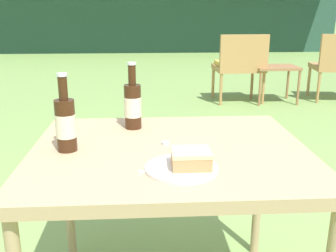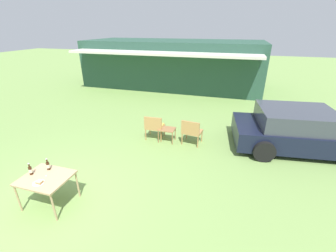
{
  "view_description": "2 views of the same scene",
  "coord_description": "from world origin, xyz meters",
  "px_view_note": "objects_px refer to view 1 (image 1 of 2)",
  "views": [
    {
      "loc": [
        -0.08,
        -1.28,
        1.16
      ],
      "look_at": [
        0.0,
        0.1,
        0.73
      ],
      "focal_mm": 42.0,
      "sensor_mm": 36.0,
      "label": 1
    },
    {
      "loc": [
        3.49,
        -2.87,
        3.5
      ],
      "look_at": [
        1.8,
        2.72,
        0.9
      ],
      "focal_mm": 24.0,
      "sensor_mm": 36.0,
      "label": 2
    }
  ],
  "objects_px": {
    "garden_side_table": "(276,71)",
    "patio_table": "(170,164)",
    "cake_on_plate": "(187,163)",
    "cola_bottle_near": "(133,105)",
    "wicker_chair_cushioned": "(240,63)",
    "cola_bottle_far": "(66,123)"
  },
  "relations": [
    {
      "from": "wicker_chair_cushioned",
      "to": "cake_on_plate",
      "type": "xyz_separation_m",
      "value": [
        -1.05,
        -3.7,
        0.22
      ]
    },
    {
      "from": "patio_table",
      "to": "cola_bottle_far",
      "type": "bearing_deg",
      "value": 179.63
    },
    {
      "from": "garden_side_table",
      "to": "cola_bottle_far",
      "type": "xyz_separation_m",
      "value": [
        -1.89,
        -3.47,
        0.39
      ]
    },
    {
      "from": "patio_table",
      "to": "garden_side_table",
      "type": "bearing_deg",
      "value": 66.11
    },
    {
      "from": "garden_side_table",
      "to": "cola_bottle_near",
      "type": "height_order",
      "value": "cola_bottle_near"
    },
    {
      "from": "patio_table",
      "to": "cake_on_plate",
      "type": "relative_size",
      "value": 4.29
    },
    {
      "from": "wicker_chair_cushioned",
      "to": "patio_table",
      "type": "distance_m",
      "value": 3.68
    },
    {
      "from": "garden_side_table",
      "to": "patio_table",
      "type": "distance_m",
      "value": 3.8
    },
    {
      "from": "garden_side_table",
      "to": "patio_table",
      "type": "bearing_deg",
      "value": -113.89
    },
    {
      "from": "patio_table",
      "to": "cake_on_plate",
      "type": "distance_m",
      "value": 0.21
    },
    {
      "from": "cake_on_plate",
      "to": "cola_bottle_far",
      "type": "height_order",
      "value": "cola_bottle_far"
    },
    {
      "from": "garden_side_table",
      "to": "cola_bottle_near",
      "type": "distance_m",
      "value": 3.65
    },
    {
      "from": "wicker_chair_cushioned",
      "to": "garden_side_table",
      "type": "relative_size",
      "value": 1.61
    },
    {
      "from": "cola_bottle_near",
      "to": "wicker_chair_cushioned",
      "type": "bearing_deg",
      "value": 69.43
    },
    {
      "from": "garden_side_table",
      "to": "patio_table",
      "type": "height_order",
      "value": "patio_table"
    },
    {
      "from": "wicker_chair_cushioned",
      "to": "cola_bottle_far",
      "type": "distance_m",
      "value": 3.81
    },
    {
      "from": "cola_bottle_far",
      "to": "wicker_chair_cushioned",
      "type": "bearing_deg",
      "value": 67.64
    },
    {
      "from": "patio_table",
      "to": "cola_bottle_near",
      "type": "xyz_separation_m",
      "value": [
        -0.13,
        0.25,
        0.16
      ]
    },
    {
      "from": "garden_side_table",
      "to": "patio_table",
      "type": "relative_size",
      "value": 0.55
    },
    {
      "from": "wicker_chair_cushioned",
      "to": "cola_bottle_far",
      "type": "xyz_separation_m",
      "value": [
        -1.44,
        -3.51,
        0.3
      ]
    },
    {
      "from": "garden_side_table",
      "to": "cake_on_plate",
      "type": "xyz_separation_m",
      "value": [
        -1.5,
        -3.66,
        0.31
      ]
    },
    {
      "from": "cola_bottle_far",
      "to": "cake_on_plate",
      "type": "bearing_deg",
      "value": -26.41
    }
  ]
}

